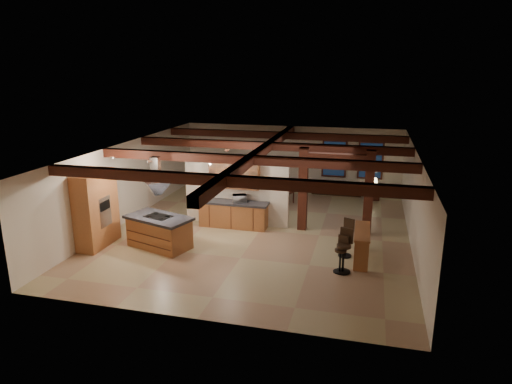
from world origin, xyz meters
TOP-DOWN VIEW (x-y plane):
  - ground at (0.00, 0.00)m, footprint 12.00×12.00m
  - room_walls at (0.00, 0.00)m, footprint 12.00×12.00m
  - ceiling_beams at (0.00, 0.00)m, footprint 10.00×12.00m
  - timber_posts at (2.50, 0.50)m, footprint 2.50×0.30m
  - partition_wall at (-1.00, 0.50)m, footprint 3.80×0.18m
  - pantry_cabinet at (-4.67, -2.60)m, footprint 0.67×1.60m
  - back_counter at (-1.00, 0.11)m, footprint 2.50×0.66m
  - upper_display_cabinet at (-1.00, 0.31)m, footprint 1.80×0.36m
  - range_hood at (-2.72, -2.26)m, footprint 1.10×1.10m
  - back_windows at (2.80, 5.93)m, footprint 2.70×0.07m
  - framed_art at (-1.50, 5.94)m, footprint 0.65×0.05m
  - recessed_cans at (-2.53, -1.93)m, footprint 3.16×2.46m
  - kitchen_island at (-2.72, -2.26)m, footprint 2.31×1.69m
  - dining_table at (-0.68, 3.02)m, footprint 2.06×1.44m
  - sofa at (2.21, 5.50)m, footprint 2.19×0.86m
  - microwave at (-0.76, 0.11)m, footprint 0.57×0.48m
  - bar_counter at (3.49, -1.73)m, footprint 0.47×1.78m
  - side_table at (3.80, 4.90)m, footprint 0.54×0.54m
  - table_lamp at (3.80, 4.90)m, footprint 0.31×0.31m
  - bar_stool_a at (2.96, -2.69)m, footprint 0.39×0.40m
  - bar_stool_b at (3.04, -2.67)m, footprint 0.45×0.47m
  - bar_stool_c at (3.03, -1.53)m, footprint 0.44×0.45m
  - dining_chairs at (-0.68, 3.02)m, footprint 2.63×2.63m

SIDE VIEW (x-z plane):
  - ground at x=0.00m, z-range 0.00..0.00m
  - side_table at x=3.80m, z-range 0.00..0.59m
  - sofa at x=2.21m, z-range 0.00..0.64m
  - dining_table at x=-0.68m, z-range 0.00..0.66m
  - back_counter at x=-1.00m, z-range 0.01..0.95m
  - kitchen_island at x=-2.72m, z-range 0.00..1.03m
  - bar_stool_a at x=2.96m, z-range 0.01..1.04m
  - bar_stool_c at x=3.03m, z-range 0.01..1.16m
  - bar_counter at x=3.49m, z-range 0.16..1.09m
  - bar_stool_b at x=3.04m, z-range 0.01..1.26m
  - dining_chairs at x=-0.68m, z-range 0.01..1.33m
  - table_lamp at x=3.80m, z-range 0.66..1.02m
  - microwave at x=-0.76m, z-range 0.94..1.21m
  - partition_wall at x=-1.00m, z-range 0.00..2.20m
  - pantry_cabinet at x=-4.67m, z-range 0.00..2.40m
  - back_windows at x=2.80m, z-range 0.65..2.35m
  - framed_art at x=-1.50m, z-range 1.27..2.12m
  - timber_posts at x=2.50m, z-range 0.31..3.21m
  - room_walls at x=0.00m, z-range -4.22..7.78m
  - range_hood at x=-2.72m, z-range 1.08..2.48m
  - upper_display_cabinet at x=-1.00m, z-range 1.37..2.33m
  - ceiling_beams at x=0.00m, z-range 2.62..2.90m
  - recessed_cans at x=-2.53m, z-range 2.85..2.89m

